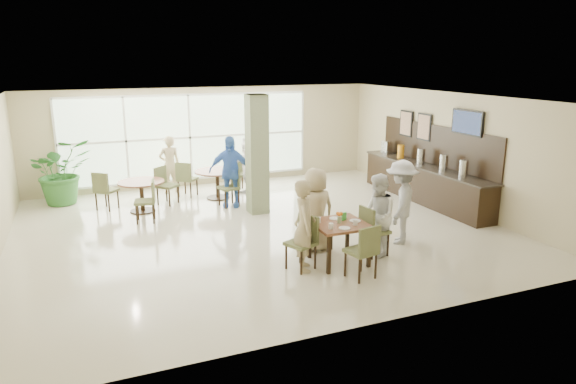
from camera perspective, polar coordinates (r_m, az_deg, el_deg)
name	(u,v)px	position (r m, az deg, el deg)	size (l,w,h in m)	color
ground	(259,229)	(11.19, -3.29, -4.11)	(10.00, 10.00, 0.00)	beige
room_shell	(257,152)	(10.76, -3.42, 4.51)	(10.00, 10.00, 10.00)	white
window_bank	(190,138)	(14.94, -10.84, 5.97)	(7.00, 0.04, 7.00)	silver
column	(257,155)	(12.06, -3.46, 4.15)	(0.45, 0.45, 2.80)	#636848
main_table	(339,228)	(9.23, 5.69, -4.00)	(0.94, 0.94, 0.75)	brown
round_table_left	(141,188)	(12.76, -15.98, 0.39)	(1.10, 1.10, 0.75)	brown
round_table_right	(217,176)	(13.56, -7.86, 1.73)	(1.18, 1.18, 0.75)	brown
chairs_main_table	(339,237)	(9.32, 5.67, -4.99)	(2.09, 2.02, 0.95)	brown
chairs_table_left	(140,192)	(12.81, -16.15, -0.02)	(2.09, 1.96, 0.95)	brown
chairs_table_right	(219,180)	(13.66, -7.68, 1.33)	(2.07, 1.91, 0.95)	brown
tabletop_clutter	(340,220)	(9.18, 5.84, -3.09)	(0.79, 0.75, 0.21)	white
buffet_counter	(425,180)	(13.64, 14.94, 1.28)	(0.64, 4.70, 1.95)	black
wall_tv	(467,122)	(12.68, 19.30, 7.31)	(0.06, 1.00, 0.58)	black
framed_art_a	(424,127)	(13.95, 14.89, 7.00)	(0.05, 0.55, 0.70)	black
framed_art_b	(406,123)	(14.59, 13.00, 7.43)	(0.05, 0.55, 0.70)	black
potted_plant	(61,171)	(14.12, -23.89, 2.11)	(1.49, 1.49, 1.66)	#306F2C
teen_left	(305,225)	(8.85, 1.85, -3.73)	(0.59, 0.39, 1.61)	tan
teen_far	(316,210)	(9.76, 3.08, -1.97)	(0.79, 0.43, 1.61)	tan
teen_right	(378,216)	(9.64, 9.95, -2.59)	(0.75, 0.59, 1.55)	white
teen_standing	(401,202)	(10.37, 12.42, -1.11)	(1.08, 0.62, 1.68)	#AEADB0
adult_a	(230,172)	(12.72, -6.47, 2.27)	(1.04, 0.59, 1.77)	#4578D1
adult_b	(249,165)	(13.87, -4.36, 2.97)	(1.47, 0.63, 1.58)	white
adult_standing	(170,165)	(14.30, -13.01, 2.98)	(0.58, 0.38, 1.58)	tan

